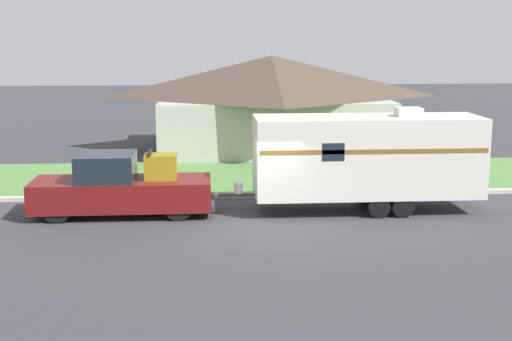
% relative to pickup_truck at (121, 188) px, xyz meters
% --- Properties ---
extents(ground_plane, '(120.00, 120.00, 0.00)m').
position_rel_pickup_truck_xyz_m(ground_plane, '(4.43, -1.52, -0.90)').
color(ground_plane, '#38383D').
extents(curb_strip, '(80.00, 0.30, 0.14)m').
position_rel_pickup_truck_xyz_m(curb_strip, '(4.43, 2.23, -0.83)').
color(curb_strip, beige).
rests_on(curb_strip, ground_plane).
extents(lawn_strip, '(80.00, 7.00, 0.03)m').
position_rel_pickup_truck_xyz_m(lawn_strip, '(4.43, 5.88, -0.88)').
color(lawn_strip, '#568442').
rests_on(lawn_strip, ground_plane).
extents(house_across_street, '(11.96, 8.47, 4.69)m').
position_rel_pickup_truck_xyz_m(house_across_street, '(6.08, 13.00, 1.54)').
color(house_across_street, '#B2B2A8').
rests_on(house_across_street, ground_plane).
extents(pickup_truck, '(5.80, 2.02, 2.09)m').
position_rel_pickup_truck_xyz_m(pickup_truck, '(0.00, 0.00, 0.00)').
color(pickup_truck, black).
rests_on(pickup_truck, ground_plane).
extents(travel_trailer, '(8.55, 2.23, 3.41)m').
position_rel_pickup_truck_xyz_m(travel_trailer, '(8.00, -0.00, 0.93)').
color(travel_trailer, black).
rests_on(travel_trailer, ground_plane).
extents(mailbox, '(0.48, 0.20, 1.38)m').
position_rel_pickup_truck_xyz_m(mailbox, '(11.34, 3.30, 0.16)').
color(mailbox, brown).
rests_on(mailbox, ground_plane).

